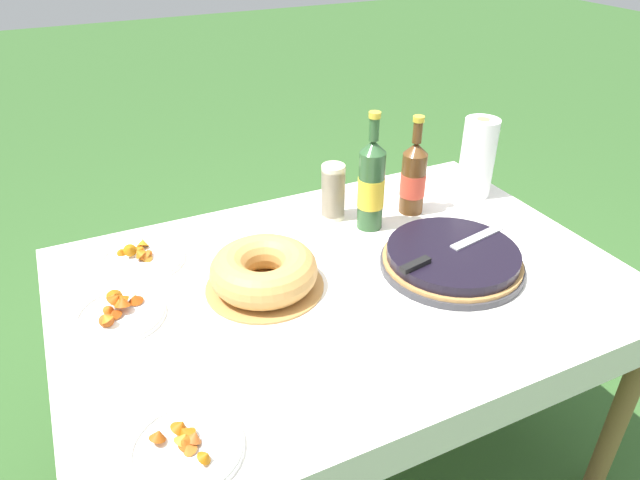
% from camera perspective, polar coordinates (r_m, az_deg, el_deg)
% --- Properties ---
extents(ground_plane, '(16.00, 16.00, 0.00)m').
position_cam_1_polar(ground_plane, '(2.01, 1.95, -21.10)').
color(ground_plane, '#335B28').
extents(garden_table, '(1.44, 0.99, 0.72)m').
position_cam_1_polar(garden_table, '(1.54, 2.38, -6.17)').
color(garden_table, brown).
rests_on(garden_table, ground_plane).
extents(tablecloth, '(1.45, 1.00, 0.10)m').
position_cam_1_polar(tablecloth, '(1.50, 2.43, -4.34)').
color(tablecloth, white).
rests_on(tablecloth, garden_table).
extents(berry_tart, '(0.38, 0.38, 0.06)m').
position_cam_1_polar(berry_tart, '(1.56, 13.06, -1.84)').
color(berry_tart, '#38383D').
rests_on(berry_tart, tablecloth).
extents(serving_knife, '(0.37, 0.10, 0.01)m').
position_cam_1_polar(serving_knife, '(1.52, 12.48, -1.10)').
color(serving_knife, silver).
rests_on(serving_knife, berry_tart).
extents(bundt_cake, '(0.30, 0.30, 0.10)m').
position_cam_1_polar(bundt_cake, '(1.44, -5.63, -3.14)').
color(bundt_cake, '#B78447').
rests_on(bundt_cake, tablecloth).
extents(cup_stack, '(0.07, 0.07, 0.18)m').
position_cam_1_polar(cup_stack, '(1.73, 1.32, 4.83)').
color(cup_stack, beige).
rests_on(cup_stack, tablecloth).
extents(cider_bottle_green, '(0.08, 0.08, 0.36)m').
position_cam_1_polar(cider_bottle_green, '(1.67, 5.14, 5.49)').
color(cider_bottle_green, '#2D562D').
rests_on(cider_bottle_green, tablecloth).
extents(cider_bottle_amber, '(0.08, 0.08, 0.31)m').
position_cam_1_polar(cider_bottle_amber, '(1.78, 9.31, 6.17)').
color(cider_bottle_amber, brown).
rests_on(cider_bottle_amber, tablecloth).
extents(snack_plate_near, '(0.23, 0.23, 0.06)m').
position_cam_1_polar(snack_plate_near, '(1.63, -17.34, -1.72)').
color(snack_plate_near, white).
rests_on(snack_plate_near, tablecloth).
extents(snack_plate_left, '(0.21, 0.21, 0.06)m').
position_cam_1_polar(snack_plate_left, '(1.44, -19.37, -6.83)').
color(snack_plate_left, white).
rests_on(snack_plate_left, tablecloth).
extents(snack_plate_right, '(0.21, 0.21, 0.05)m').
position_cam_1_polar(snack_plate_right, '(1.12, -13.22, -19.47)').
color(snack_plate_right, white).
rests_on(snack_plate_right, tablecloth).
extents(paper_towel_roll, '(0.11, 0.11, 0.26)m').
position_cam_1_polar(paper_towel_roll, '(1.93, 15.47, 7.92)').
color(paper_towel_roll, white).
rests_on(paper_towel_roll, tablecloth).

